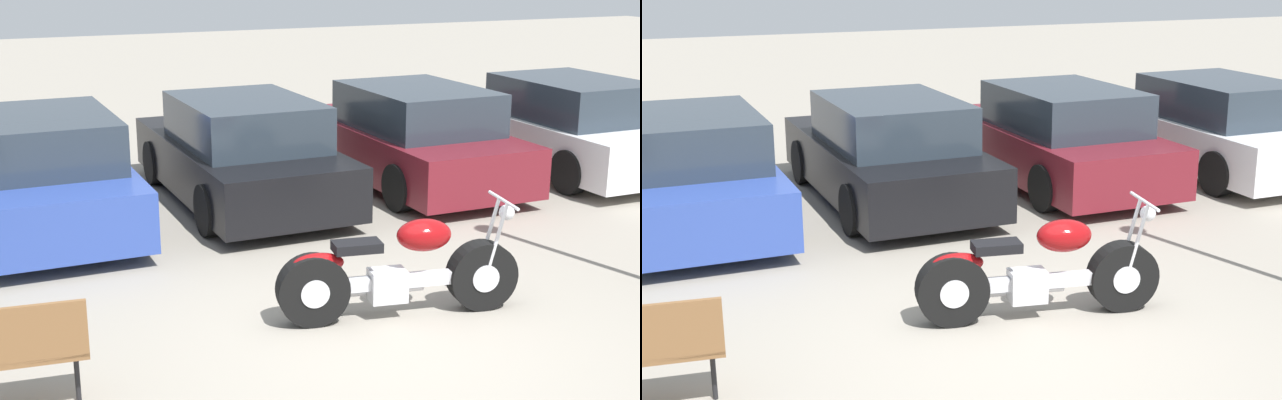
% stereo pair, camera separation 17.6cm
% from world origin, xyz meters
% --- Properties ---
extents(ground_plane, '(60.00, 60.00, 0.00)m').
position_xyz_m(ground_plane, '(0.00, 0.00, 0.00)').
color(ground_plane, gray).
extents(motorcycle, '(2.31, 0.84, 1.07)m').
position_xyz_m(motorcycle, '(0.37, 0.48, 0.43)').
color(motorcycle, black).
rests_on(motorcycle, ground_plane).
extents(parked_car_blue, '(1.91, 4.33, 1.43)m').
position_xyz_m(parked_car_blue, '(-2.24, 4.73, 0.67)').
color(parked_car_blue, '#2D479E').
rests_on(parked_car_blue, ground_plane).
extents(parked_car_black, '(1.91, 4.33, 1.43)m').
position_xyz_m(parked_car_black, '(0.34, 4.81, 0.67)').
color(parked_car_black, black).
rests_on(parked_car_black, ground_plane).
extents(parked_car_maroon, '(1.91, 4.33, 1.43)m').
position_xyz_m(parked_car_maroon, '(2.93, 4.80, 0.67)').
color(parked_car_maroon, maroon).
rests_on(parked_car_maroon, ground_plane).
extents(parked_car_white, '(1.91, 4.33, 1.43)m').
position_xyz_m(parked_car_white, '(5.51, 4.58, 0.67)').
color(parked_car_white, white).
rests_on(parked_car_white, ground_plane).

